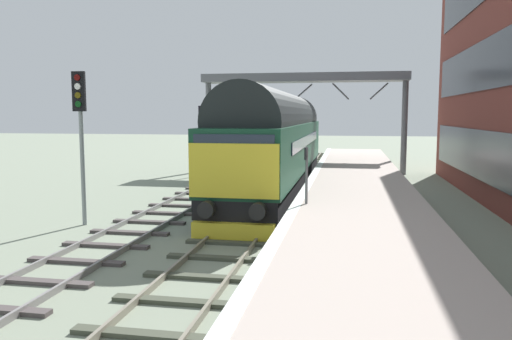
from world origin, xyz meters
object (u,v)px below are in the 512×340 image
at_px(diesel_locomotive, 277,140).
at_px(signal_post_near, 81,126).
at_px(signal_post_mid, 203,130).
at_px(platform_number_sign, 306,166).

distance_m(diesel_locomotive, signal_post_near, 9.49).
xyz_separation_m(signal_post_near, signal_post_mid, (0.00, 13.78, -0.54)).
bearing_deg(diesel_locomotive, signal_post_mid, 131.73).
bearing_deg(signal_post_near, platform_number_sign, -2.37).
relative_size(diesel_locomotive, signal_post_near, 3.64).
height_order(signal_post_near, signal_post_mid, signal_post_near).
bearing_deg(platform_number_sign, signal_post_mid, 117.47).
xyz_separation_m(diesel_locomotive, platform_number_sign, (2.01, -8.13, -0.35)).
bearing_deg(signal_post_near, signal_post_mid, 90.00).
xyz_separation_m(diesel_locomotive, signal_post_near, (-5.31, -7.83, 0.76)).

